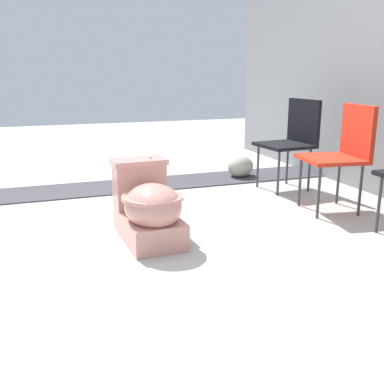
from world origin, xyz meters
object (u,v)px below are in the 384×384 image
Objects in this scene: folding_chair_left at (294,135)px; folding_chair_middle at (344,147)px; boulder_near at (240,166)px; toilet at (149,208)px.

folding_chair_left is 1.00× the size of folding_chair_middle.
folding_chair_middle is at bearing 10.42° from boulder_near.
folding_chair_middle is 2.78× the size of boulder_near.
toilet is at bearing -42.72° from boulder_near.
folding_chair_left is at bearing 116.09° from toilet.
toilet is 2.16× the size of boulder_near.
folding_chair_middle is 1.41m from boulder_near.
boulder_near is (-1.47, 1.36, -0.11)m from toilet.
toilet is 1.87m from folding_chair_left.
folding_chair_left is 0.75m from boulder_near.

